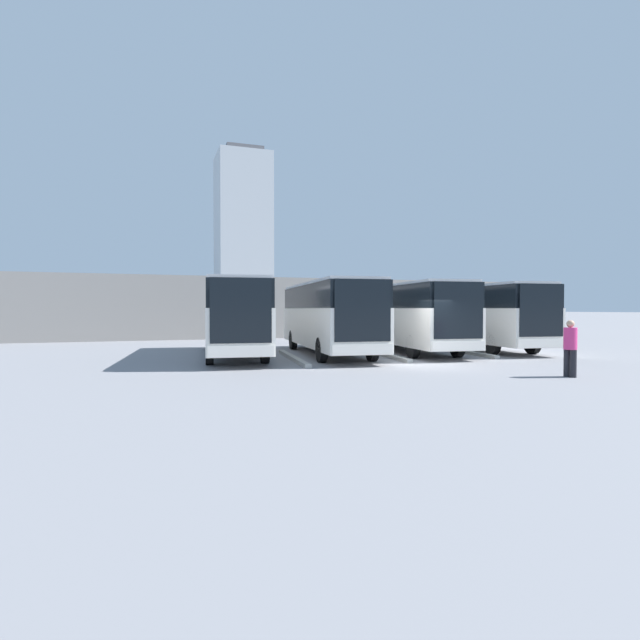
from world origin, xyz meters
TOP-DOWN VIEW (x-y plane):
  - ground_plane at (0.00, 0.00)m, footprint 600.00×600.00m
  - bus_0 at (-6.47, -5.56)m, footprint 3.58×10.99m
  - curb_divider_0 at (-4.31, -3.96)m, footprint 0.97×6.66m
  - bus_1 at (-2.15, -5.36)m, footprint 3.58×10.99m
  - curb_divider_1 at (0.00, -3.76)m, footprint 0.97×6.66m
  - bus_2 at (2.16, -5.01)m, footprint 3.58×10.99m
  - curb_divider_2 at (4.31, -3.42)m, footprint 0.97×6.66m
  - bus_3 at (6.47, -5.67)m, footprint 3.58×10.99m
  - pedestrian at (-2.40, 4.71)m, footprint 0.44×0.44m
  - station_building at (0.00, -22.96)m, footprint 44.20×11.33m
  - office_tower at (-27.81, -190.07)m, footprint 21.41×21.41m

SIDE VIEW (x-z plane):
  - ground_plane at x=0.00m, z-range 0.00..0.00m
  - curb_divider_0 at x=-4.31m, z-range 0.00..0.15m
  - curb_divider_1 at x=0.00m, z-range 0.00..0.15m
  - curb_divider_2 at x=4.31m, z-range 0.00..0.15m
  - pedestrian at x=-2.40m, z-range 0.07..1.86m
  - bus_0 at x=-6.47m, z-range 0.19..3.54m
  - bus_1 at x=-2.15m, z-range 0.19..3.54m
  - bus_2 at x=2.16m, z-range 0.19..3.54m
  - bus_3 at x=6.47m, z-range 0.19..3.54m
  - station_building at x=0.00m, z-range 0.04..4.51m
  - office_tower at x=-27.81m, z-range -0.60..67.70m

